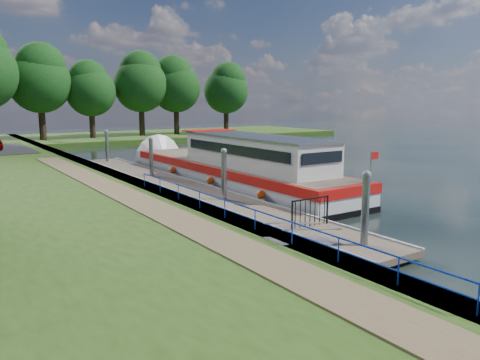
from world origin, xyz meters
TOP-DOWN VIEW (x-y plane):
  - ground at (0.00, 0.00)m, footprint 160.00×160.00m
  - bank_edge at (-2.55, 15.00)m, footprint 1.10×90.00m
  - far_bank at (12.00, 52.00)m, footprint 60.00×18.00m
  - footpath at (-4.40, 8.00)m, footprint 1.60×40.00m
  - blue_fence at (-2.75, 3.00)m, footprint 0.04×18.04m
  - pontoon at (0.00, 13.00)m, footprint 2.50×30.00m
  - mooring_piles at (0.00, 13.00)m, footprint 0.30×27.30m
  - gangway at (-1.85, 0.50)m, footprint 2.58×1.00m
  - gate_panel at (-0.00, 2.20)m, footprint 1.85×0.05m
  - barge at (3.60, 13.83)m, footprint 4.36×21.15m
  - horizon_trees at (-1.61, 48.68)m, footprint 54.38×10.03m

SIDE VIEW (x-z plane):
  - ground at x=0.00m, z-range 0.00..0.00m
  - pontoon at x=0.00m, z-range -0.10..0.46m
  - far_bank at x=12.00m, z-range 0.00..0.60m
  - bank_edge at x=-2.55m, z-range 0.00..0.78m
  - gangway at x=-1.85m, z-range 0.16..1.09m
  - footpath at x=-4.40m, z-range 0.78..0.83m
  - barge at x=3.60m, z-range -1.30..3.48m
  - gate_panel at x=0.00m, z-range 0.57..1.72m
  - mooring_piles at x=0.00m, z-range -0.50..3.05m
  - blue_fence at x=-2.75m, z-range 0.95..1.67m
  - horizon_trees at x=-1.61m, z-range 1.51..14.38m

